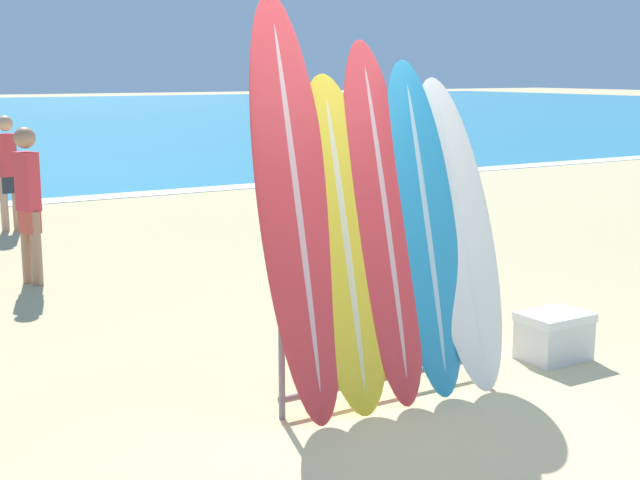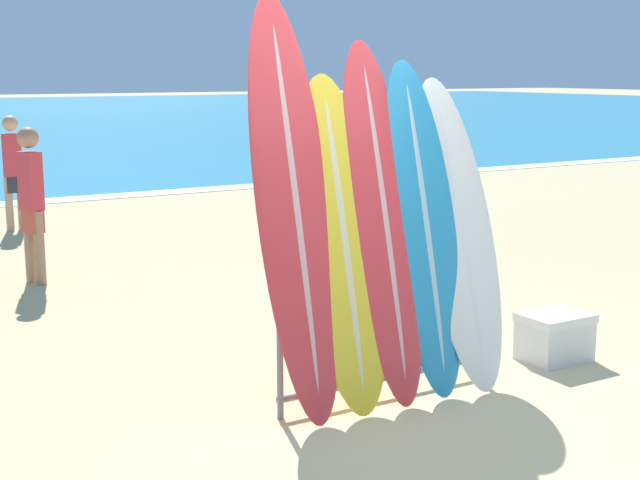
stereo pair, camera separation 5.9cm
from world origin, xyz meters
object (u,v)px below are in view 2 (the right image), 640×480
(surfboard_slot_1, at_px, (343,244))
(surfboard_slot_4, at_px, (459,232))
(person_mid_beach, at_px, (32,199))
(cooler_box, at_px, (555,336))
(surfboard_rack, at_px, (384,326))
(person_near_water, at_px, (13,168))
(surfboard_slot_0, at_px, (294,208))
(surfboard_slot_3, at_px, (424,228))
(surfboard_slot_2, at_px, (383,222))

(surfboard_slot_1, relative_size, surfboard_slot_4, 1.01)
(person_mid_beach, distance_m, cooler_box, 5.15)
(surfboard_rack, bearing_deg, person_near_water, 95.20)
(surfboard_slot_0, distance_m, surfboard_slot_4, 1.25)
(surfboard_slot_3, bearing_deg, person_near_water, 97.57)
(surfboard_slot_0, distance_m, surfboard_slot_3, 0.94)
(person_near_water, relative_size, cooler_box, 3.07)
(surfboard_slot_2, distance_m, cooler_box, 1.77)
(surfboard_rack, xyz_separation_m, surfboard_slot_4, (0.61, 0.03, 0.55))
(surfboard_slot_3, height_order, cooler_box, surfboard_slot_3)
(surfboard_rack, height_order, surfboard_slot_1, surfboard_slot_1)
(person_mid_beach, bearing_deg, surfboard_slot_3, -2.86)
(surfboard_slot_3, relative_size, cooler_box, 4.39)
(surfboard_rack, distance_m, surfboard_slot_3, 0.68)
(person_near_water, xyz_separation_m, cooler_box, (2.18, -7.57, -0.65))
(surfboard_slot_0, xyz_separation_m, surfboard_slot_1, (0.31, -0.05, -0.24))
(surfboard_rack, relative_size, surfboard_slot_0, 0.61)
(surfboard_rack, relative_size, surfboard_slot_3, 0.72)
(surfboard_slot_1, bearing_deg, person_near_water, 92.93)
(surfboard_slot_4, bearing_deg, cooler_box, -3.43)
(surfboard_slot_3, xyz_separation_m, cooler_box, (1.18, -0.04, -0.90))
(surfboard_slot_1, relative_size, cooler_box, 4.21)
(surfboard_rack, height_order, cooler_box, surfboard_rack)
(surfboard_slot_0, xyz_separation_m, person_near_water, (-0.08, 7.47, -0.45))
(cooler_box, bearing_deg, person_near_water, 106.06)
(surfboard_slot_0, bearing_deg, cooler_box, -2.63)
(surfboard_slot_1, bearing_deg, surfboard_slot_4, 0.61)
(surfboard_slot_2, distance_m, person_mid_beach, 4.46)
(surfboard_rack, xyz_separation_m, surfboard_slot_1, (-0.30, 0.02, 0.56))
(surfboard_slot_0, distance_m, person_near_water, 7.48)
(surfboard_slot_2, height_order, person_near_water, surfboard_slot_2)
(surfboard_rack, bearing_deg, surfboard_slot_2, 78.65)
(surfboard_slot_3, distance_m, surfboard_slot_4, 0.31)
(surfboard_slot_3, height_order, surfboard_slot_4, surfboard_slot_3)
(surfboard_rack, height_order, surfboard_slot_4, surfboard_slot_4)
(surfboard_rack, distance_m, cooler_box, 1.52)
(surfboard_rack, distance_m, surfboard_slot_1, 0.64)
(surfboard_rack, distance_m, person_near_water, 7.58)
(surfboard_slot_2, bearing_deg, person_near_water, 95.28)
(surfboard_slot_0, bearing_deg, surfboard_slot_1, -9.86)
(cooler_box, bearing_deg, surfboard_slot_3, 177.89)
(surfboard_slot_0, relative_size, cooler_box, 5.18)
(person_mid_beach, bearing_deg, surfboard_slot_0, -14.33)
(surfboard_slot_1, bearing_deg, person_mid_beach, 101.58)
(surfboard_slot_2, relative_size, surfboard_slot_3, 1.06)
(surfboard_slot_3, height_order, person_mid_beach, surfboard_slot_3)
(surfboard_slot_0, height_order, surfboard_slot_1, surfboard_slot_0)
(person_near_water, distance_m, cooler_box, 7.90)
(surfboard_slot_0, height_order, cooler_box, surfboard_slot_0)
(surfboard_slot_4, xyz_separation_m, person_near_water, (-1.30, 7.51, -0.20))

